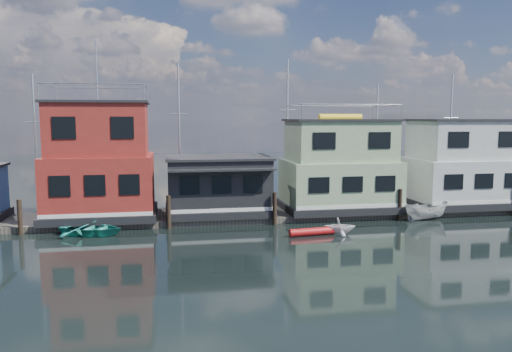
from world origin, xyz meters
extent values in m
plane|color=black|center=(0.00, 0.00, 0.00)|extent=(160.00, 160.00, 0.00)
cube|color=#595147|center=(0.00, 12.00, 0.20)|extent=(48.00, 5.00, 0.40)
cube|color=black|center=(-8.50, 12.00, 0.65)|extent=(7.40, 5.90, 0.50)
cube|color=maroon|center=(-8.50, 12.00, 2.77)|extent=(7.00, 5.50, 3.74)
cube|color=maroon|center=(-8.50, 12.00, 6.37)|extent=(6.30, 4.95, 3.46)
cube|color=black|center=(-8.50, 12.00, 8.18)|extent=(6.65, 5.23, 0.16)
cylinder|color=silver|center=(-8.50, 12.00, 10.26)|extent=(0.08, 0.08, 4.00)
cube|color=black|center=(-0.50, 12.00, 0.65)|extent=(7.40, 5.40, 0.50)
cube|color=black|center=(-0.50, 12.00, 2.60)|extent=(7.00, 5.00, 3.40)
cube|color=black|center=(-0.50, 12.00, 4.38)|extent=(7.30, 5.30, 0.16)
cube|color=black|center=(-0.50, 9.20, 3.79)|extent=(7.00, 1.20, 0.12)
cube|color=black|center=(8.50, 12.00, 0.65)|extent=(8.40, 5.90, 0.50)
cube|color=#94B284|center=(8.50, 12.00, 2.46)|extent=(8.00, 5.50, 3.12)
cube|color=#94B284|center=(8.50, 12.00, 5.46)|extent=(7.20, 4.95, 2.88)
cube|color=black|center=(8.50, 12.00, 6.98)|extent=(7.60, 5.23, 0.16)
cylinder|color=yellow|center=(8.50, 12.00, 7.15)|extent=(3.20, 0.56, 0.56)
cube|color=black|center=(18.50, 12.00, 0.65)|extent=(8.40, 5.90, 0.50)
cube|color=silver|center=(18.50, 12.00, 2.46)|extent=(8.00, 5.50, 3.12)
cube|color=silver|center=(18.50, 12.00, 5.46)|extent=(7.20, 4.95, 2.88)
cube|color=black|center=(18.50, 12.00, 6.98)|extent=(7.60, 5.23, 0.16)
cylinder|color=#2D2116|center=(-13.00, 9.20, 1.10)|extent=(0.28, 0.28, 2.20)
cylinder|color=#2D2116|center=(-4.00, 9.20, 1.10)|extent=(0.28, 0.28, 2.20)
cylinder|color=#2D2116|center=(3.00, 9.20, 1.10)|extent=(0.28, 0.28, 2.20)
cylinder|color=#2D2116|center=(12.00, 9.20, 1.10)|extent=(0.28, 0.28, 2.20)
cylinder|color=silver|center=(-14.00, 18.00, 5.25)|extent=(0.16, 0.16, 10.50)
cylinder|color=silver|center=(-14.00, 18.00, 6.83)|extent=(1.40, 0.06, 0.06)
cylinder|color=silver|center=(-3.00, 18.00, 5.75)|extent=(0.16, 0.16, 11.50)
cylinder|color=silver|center=(-3.00, 18.00, 7.48)|extent=(1.40, 0.06, 0.06)
cylinder|color=silver|center=(6.00, 18.00, 6.00)|extent=(0.16, 0.16, 12.00)
cylinder|color=silver|center=(6.00, 18.00, 7.80)|extent=(1.40, 0.06, 0.06)
cylinder|color=silver|center=(14.00, 18.00, 5.00)|extent=(0.16, 0.16, 10.00)
cylinder|color=silver|center=(14.00, 18.00, 6.50)|extent=(1.40, 0.06, 0.06)
cylinder|color=silver|center=(21.00, 18.00, 5.50)|extent=(0.16, 0.16, 11.00)
cylinder|color=silver|center=(21.00, 18.00, 7.15)|extent=(1.40, 0.06, 0.06)
cylinder|color=#B41315|center=(4.79, 5.83, 0.24)|extent=(3.29, 0.82, 0.48)
imported|color=white|center=(6.39, 5.91, 0.52)|extent=(2.21, 1.99, 1.04)
imported|color=teal|center=(-8.68, 8.34, 0.40)|extent=(4.63, 3.97, 0.81)
imported|color=silver|center=(13.87, 8.89, 0.66)|extent=(3.50, 1.59, 1.31)
camera|label=1|loc=(-4.08, -22.95, 7.19)|focal=35.00mm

